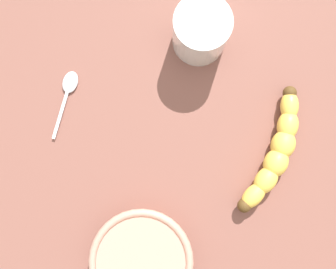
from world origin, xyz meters
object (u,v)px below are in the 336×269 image
object	(u,v)px
smoothie_glass	(201,31)
teaspoon	(69,86)
banana	(276,152)
ceramic_bowl	(142,259)

from	to	relation	value
smoothie_glass	teaspoon	bearing A→B (deg)	-12.11
banana	smoothie_glass	xyz separation A→B (cm)	(0.14, -21.63, 2.43)
teaspoon	smoothie_glass	bearing A→B (deg)	-54.56
smoothie_glass	ceramic_bowl	bearing A→B (deg)	43.18
banana	teaspoon	xyz separation A→B (cm)	(21.77, -26.27, -1.45)
banana	teaspoon	bearing A→B (deg)	94.86
ceramic_bowl	teaspoon	bearing A→B (deg)	-97.91
banana	teaspoon	distance (cm)	34.15
smoothie_glass	teaspoon	world-z (taller)	smoothie_glass
banana	smoothie_glass	world-z (taller)	smoothie_glass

